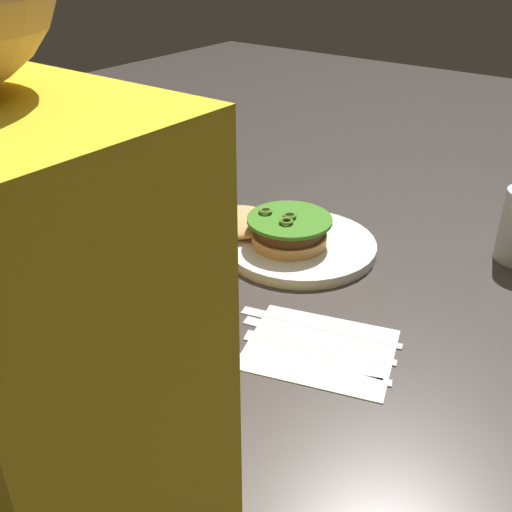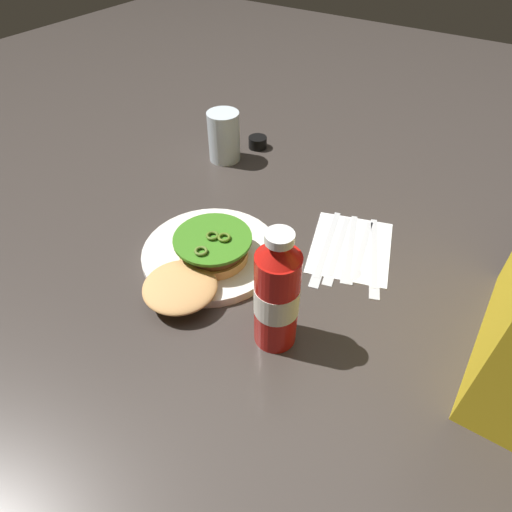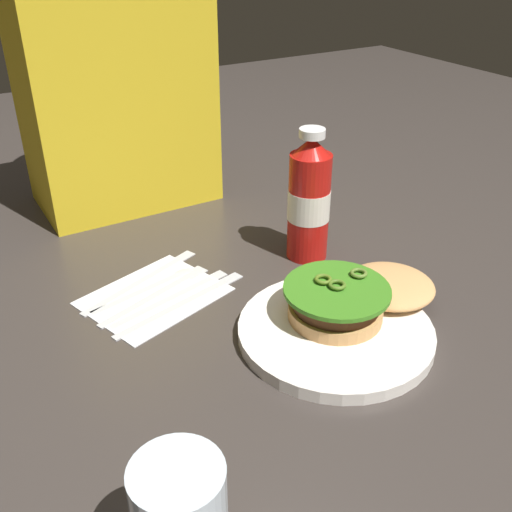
# 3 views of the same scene
# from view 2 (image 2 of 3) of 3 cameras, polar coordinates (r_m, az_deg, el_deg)

# --- Properties ---
(ground_plane) EXTENTS (3.00, 3.00, 0.00)m
(ground_plane) POSITION_cam_2_polar(r_m,az_deg,el_deg) (0.89, -1.42, 4.88)
(ground_plane) COLOR #38322D
(dinner_plate) EXTENTS (0.25, 0.25, 0.02)m
(dinner_plate) POSITION_cam_2_polar(r_m,az_deg,el_deg) (0.80, -5.98, 0.39)
(dinner_plate) COLOR white
(dinner_plate) RESTS_ON ground_plane
(burger_sandwich) EXTENTS (0.23, 0.14, 0.05)m
(burger_sandwich) POSITION_cam_2_polar(r_m,az_deg,el_deg) (0.75, -7.22, -0.66)
(burger_sandwich) COLOR tan
(burger_sandwich) RESTS_ON dinner_plate
(ketchup_bottle) EXTENTS (0.07, 0.07, 0.21)m
(ketchup_bottle) POSITION_cam_2_polar(r_m,az_deg,el_deg) (0.61, 2.77, -5.18)
(ketchup_bottle) COLOR red
(ketchup_bottle) RESTS_ON ground_plane
(water_glass) EXTENTS (0.08, 0.08, 0.12)m
(water_glass) POSITION_cam_2_polar(r_m,az_deg,el_deg) (1.07, -4.26, 15.49)
(water_glass) COLOR silver
(water_glass) RESTS_ON ground_plane
(condiment_cup) EXTENTS (0.05, 0.05, 0.03)m
(condiment_cup) POSITION_cam_2_polar(r_m,az_deg,el_deg) (1.13, 0.22, 14.81)
(condiment_cup) COLOR black
(condiment_cup) RESTS_ON ground_plane
(napkin) EXTENTS (0.22, 0.20, 0.00)m
(napkin) POSITION_cam_2_polar(r_m,az_deg,el_deg) (0.84, 12.43, 1.19)
(napkin) COLOR white
(napkin) RESTS_ON ground_plane
(table_knife) EXTENTS (0.22, 0.07, 0.00)m
(table_knife) POSITION_cam_2_polar(r_m,az_deg,el_deg) (0.82, 9.12, 0.73)
(table_knife) COLOR silver
(table_knife) RESTS_ON napkin
(steak_knife) EXTENTS (0.20, 0.06, 0.00)m
(steak_knife) POSITION_cam_2_polar(r_m,az_deg,el_deg) (0.82, 10.64, 0.52)
(steak_knife) COLOR silver
(steak_knife) RESTS_ON napkin
(fork_utensil) EXTENTS (0.19, 0.08, 0.00)m
(fork_utensil) POSITION_cam_2_polar(r_m,az_deg,el_deg) (0.83, 12.35, 0.50)
(fork_utensil) COLOR silver
(fork_utensil) RESTS_ON napkin
(spoon_utensil) EXTENTS (0.18, 0.05, 0.00)m
(spoon_utensil) POSITION_cam_2_polar(r_m,az_deg,el_deg) (0.82, 13.59, -0.16)
(spoon_utensil) COLOR silver
(spoon_utensil) RESTS_ON napkin
(butter_knife) EXTENTS (0.21, 0.10, 0.00)m
(butter_knife) POSITION_cam_2_polar(r_m,az_deg,el_deg) (0.82, 15.41, -0.46)
(butter_knife) COLOR silver
(butter_knife) RESTS_ON napkin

